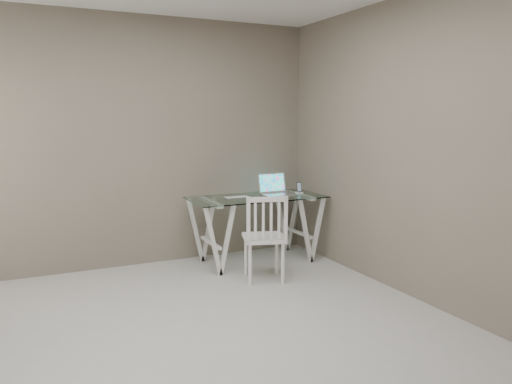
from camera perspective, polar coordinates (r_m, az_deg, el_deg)
room at (r=3.38m, az=-6.57°, el=10.02°), size 4.50×4.52×2.71m
desk at (r=5.63m, az=0.07°, el=-4.19°), size 1.50×0.70×0.75m
chair at (r=4.93m, az=1.05°, el=-4.84°), size 0.50×0.50×0.88m
laptop at (r=5.70m, az=2.21°, el=0.27°), size 0.35×0.30×0.24m
keyboard at (r=5.50m, az=-2.25°, el=-0.61°), size 0.28×0.12×0.01m
mouse at (r=5.27m, az=-0.01°, el=-0.87°), size 0.10×0.06×0.03m
phone_dock at (r=5.83m, az=4.95°, el=0.21°), size 0.07×0.07×0.13m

